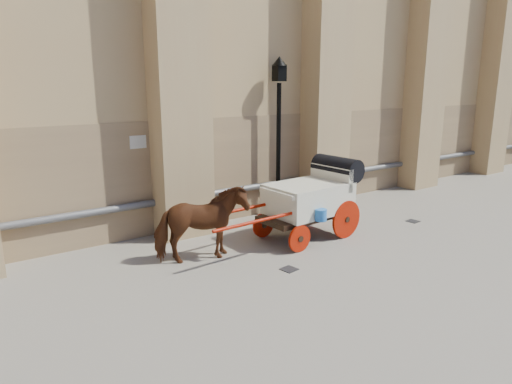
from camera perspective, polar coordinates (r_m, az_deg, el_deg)
ground at (r=10.10m, az=5.55°, el=-9.54°), size 90.00×90.00×0.00m
horse at (r=10.27m, az=-6.87°, el=-4.06°), size 2.19×1.34×1.72m
carriage at (r=11.93m, az=7.12°, el=-0.43°), size 4.67×1.72×2.02m
street_lamp at (r=13.49m, az=2.84°, el=7.36°), size 0.44×0.44×4.66m
drain_grate_near at (r=10.05m, az=4.15°, el=-9.60°), size 0.37×0.37×0.01m
drain_grate_far at (r=14.07m, az=19.01°, el=-3.47°), size 0.34×0.34×0.01m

